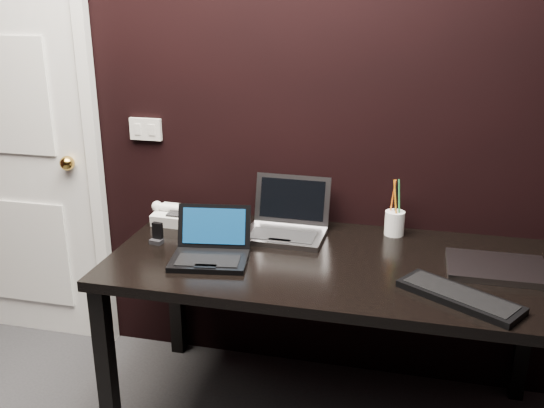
% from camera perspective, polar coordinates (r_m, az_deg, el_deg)
% --- Properties ---
extents(wall_back, '(4.00, 0.00, 4.00)m').
position_cam_1_polar(wall_back, '(2.61, 0.66, 10.30)').
color(wall_back, black).
rests_on(wall_back, ground).
extents(door, '(0.99, 0.10, 2.14)m').
position_cam_1_polar(door, '(3.22, -23.72, 5.75)').
color(door, white).
rests_on(door, ground).
extents(wall_switch, '(0.15, 0.02, 0.10)m').
position_cam_1_polar(wall_switch, '(2.84, -11.81, 6.91)').
color(wall_switch, silver).
rests_on(wall_switch, wall_back).
extents(desk, '(1.70, 0.80, 0.74)m').
position_cam_1_polar(desk, '(2.38, 5.54, -6.92)').
color(desk, black).
rests_on(desk, ground).
extents(netbook, '(0.32, 0.30, 0.18)m').
position_cam_1_polar(netbook, '(2.33, -5.80, -4.35)').
color(netbook, black).
rests_on(netbook, desk).
extents(silver_laptop, '(0.33, 0.30, 0.23)m').
position_cam_1_polar(silver_laptop, '(2.55, 1.37, -2.01)').
color(silver_laptop, '#9A9BA0').
rests_on(silver_laptop, desk).
extents(ext_keyboard, '(0.42, 0.34, 0.03)m').
position_cam_1_polar(ext_keyboard, '(2.13, 17.23, -8.32)').
color(ext_keyboard, black).
rests_on(ext_keyboard, desk).
extents(closed_laptop, '(0.36, 0.26, 0.02)m').
position_cam_1_polar(closed_laptop, '(2.38, 20.39, -5.66)').
color(closed_laptop, '#9C9CA1').
rests_on(closed_laptop, desk).
extents(desk_phone, '(0.21, 0.17, 0.10)m').
position_cam_1_polar(desk_phone, '(2.71, -9.10, -1.00)').
color(desk_phone, silver).
rests_on(desk_phone, desk).
extents(mobile_phone, '(0.05, 0.05, 0.09)m').
position_cam_1_polar(mobile_phone, '(2.51, -10.74, -2.93)').
color(mobile_phone, black).
rests_on(mobile_phone, desk).
extents(pen_cup, '(0.10, 0.10, 0.24)m').
position_cam_1_polar(pen_cup, '(2.60, 11.46, -1.67)').
color(pen_cup, white).
rests_on(pen_cup, desk).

